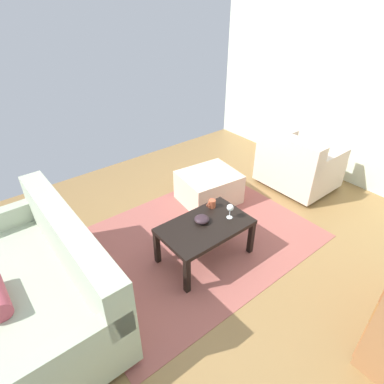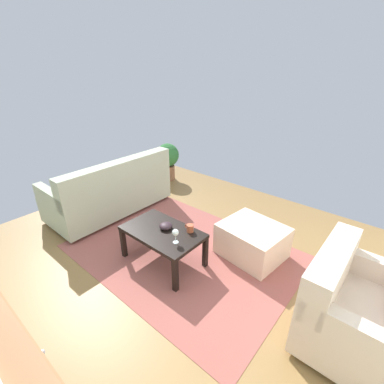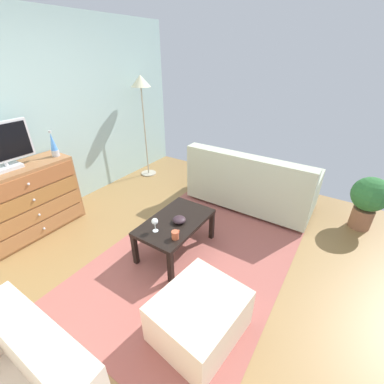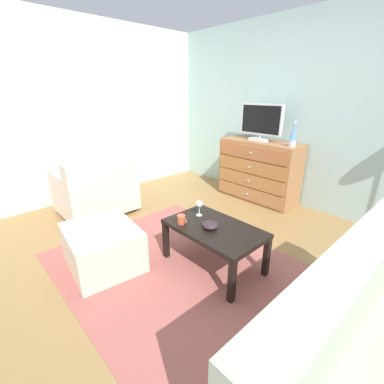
# 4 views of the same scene
# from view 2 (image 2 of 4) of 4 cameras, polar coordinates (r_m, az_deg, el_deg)

# --- Properties ---
(ground_plane) EXTENTS (5.24, 4.75, 0.05)m
(ground_plane) POSITION_cam_2_polar(r_m,az_deg,el_deg) (3.18, -1.59, -16.03)
(ground_plane) COLOR olive
(area_rug) EXTENTS (2.60, 1.90, 0.01)m
(area_rug) POSITION_cam_2_polar(r_m,az_deg,el_deg) (3.38, -1.88, -12.49)
(area_rug) COLOR #9B534B
(area_rug) RESTS_ON ground_plane
(coffee_table) EXTENTS (0.90, 0.54, 0.42)m
(coffee_table) POSITION_cam_2_polar(r_m,az_deg,el_deg) (3.05, -6.25, -8.95)
(coffee_table) COLOR black
(coffee_table) RESTS_ON ground_plane
(wine_glass) EXTENTS (0.07, 0.07, 0.16)m
(wine_glass) POSITION_cam_2_polar(r_m,az_deg,el_deg) (2.76, -3.54, -8.65)
(wine_glass) COLOR silver
(wine_glass) RESTS_ON coffee_table
(mug) EXTENTS (0.11, 0.08, 0.08)m
(mug) POSITION_cam_2_polar(r_m,az_deg,el_deg) (2.97, -0.44, -7.66)
(mug) COLOR #B75234
(mug) RESTS_ON coffee_table
(bowl_decorative) EXTENTS (0.15, 0.15, 0.07)m
(bowl_decorative) POSITION_cam_2_polar(r_m,az_deg,el_deg) (3.04, -5.57, -7.15)
(bowl_decorative) COLOR #2E1F25
(bowl_decorative) RESTS_ON coffee_table
(couch_large) EXTENTS (0.85, 1.79, 0.87)m
(couch_large) POSITION_cam_2_polar(r_m,az_deg,el_deg) (4.25, -16.70, 0.15)
(couch_large) COLOR #332319
(couch_large) RESTS_ON ground_plane
(armchair) EXTENTS (0.80, 0.92, 0.80)m
(armchair) POSITION_cam_2_polar(r_m,az_deg,el_deg) (2.64, 31.57, -20.71)
(armchair) COLOR #332319
(armchair) RESTS_ON ground_plane
(ottoman) EXTENTS (0.77, 0.68, 0.39)m
(ottoman) POSITION_cam_2_polar(r_m,az_deg,el_deg) (3.30, 12.63, -10.04)
(ottoman) COLOR beige
(ottoman) RESTS_ON ground_plane
(potted_plant) EXTENTS (0.44, 0.44, 0.72)m
(potted_plant) POSITION_cam_2_polar(r_m,az_deg,el_deg) (5.26, -5.19, 7.13)
(potted_plant) COLOR brown
(potted_plant) RESTS_ON ground_plane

